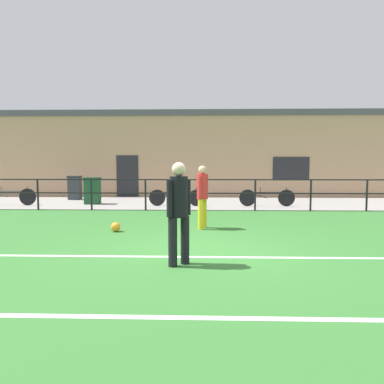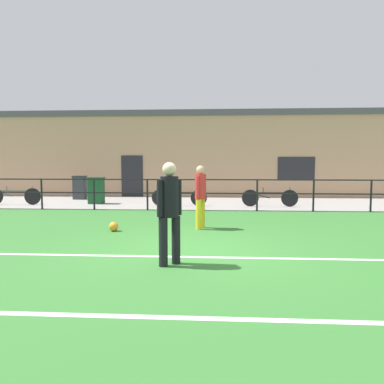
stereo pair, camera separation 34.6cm
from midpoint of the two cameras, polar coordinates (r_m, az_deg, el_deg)
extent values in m
cube|color=#33702D|center=(7.22, -0.46, -9.48)|extent=(60.00, 44.00, 0.04)
cube|color=white|center=(6.75, -0.61, -10.29)|extent=(36.00, 0.11, 0.00)
cube|color=white|center=(4.28, -2.11, -19.38)|extent=(36.00, 0.11, 0.00)
cube|color=gray|center=(15.59, 0.72, -1.69)|extent=(48.00, 5.00, 0.02)
cylinder|color=black|center=(14.47, -23.95, -0.34)|extent=(0.07, 0.07, 1.15)
cylinder|color=black|center=(13.72, -16.40, -0.38)|extent=(0.07, 0.07, 1.15)
cylinder|color=black|center=(13.24, -8.15, -0.42)|extent=(0.07, 0.07, 1.15)
cylinder|color=black|center=(13.05, 0.54, -0.45)|extent=(0.07, 0.07, 1.15)
cylinder|color=black|center=(13.16, 9.28, -0.46)|extent=(0.07, 0.07, 1.15)
cylinder|color=black|center=(13.57, 17.68, -0.47)|extent=(0.07, 0.07, 1.15)
cylinder|color=black|center=(14.25, 25.44, -0.47)|extent=(0.07, 0.07, 1.15)
cube|color=black|center=(13.01, 0.54, 1.98)|extent=(36.00, 0.04, 0.04)
cube|color=black|center=(13.04, 0.54, -0.20)|extent=(36.00, 0.04, 0.04)
cube|color=tan|center=(19.20, 0.92, 5.58)|extent=(28.00, 2.40, 4.07)
cube|color=#232328|center=(18.42, -10.75, 2.46)|extent=(1.10, 0.04, 2.10)
cube|color=#232328|center=(18.47, 14.97, 3.70)|extent=(1.80, 0.04, 1.10)
cube|color=#4C4C51|center=(19.35, 0.93, 12.07)|extent=(28.00, 2.56, 0.30)
cylinder|color=black|center=(6.23, -2.73, -7.64)|extent=(0.15, 0.15, 0.83)
cylinder|color=black|center=(6.09, -4.73, -7.95)|extent=(0.15, 0.15, 0.83)
cylinder|color=black|center=(6.04, -3.76, -0.75)|extent=(0.31, 0.31, 0.69)
sphere|color=beige|center=(6.02, -3.78, 3.63)|extent=(0.23, 0.23, 0.23)
cylinder|color=black|center=(6.15, -2.34, -0.82)|extent=(0.11, 0.11, 0.61)
cylinder|color=black|center=(5.94, -5.23, -1.04)|extent=(0.11, 0.11, 0.61)
cylinder|color=gold|center=(9.39, 0.32, -3.57)|extent=(0.14, 0.14, 0.79)
cylinder|color=gold|center=(9.61, 0.90, -3.38)|extent=(0.14, 0.14, 0.79)
cylinder|color=red|center=(9.42, 0.62, 0.88)|extent=(0.29, 0.29, 0.65)
sphere|color=tan|center=(9.40, 0.62, 3.55)|extent=(0.22, 0.22, 0.22)
cylinder|color=red|center=(9.26, 0.19, 0.70)|extent=(0.10, 0.10, 0.59)
cylinder|color=red|center=(9.59, 1.03, 0.84)|extent=(0.10, 0.10, 0.59)
sphere|color=orange|center=(9.36, -13.10, -5.44)|extent=(0.24, 0.24, 0.24)
cylinder|color=black|center=(16.00, -25.25, -0.71)|extent=(0.68, 0.04, 0.68)
cube|color=#4C5156|center=(16.36, -27.77, 0.09)|extent=(1.24, 0.04, 0.04)
cylinder|color=#4C5156|center=(16.49, -28.63, 0.43)|extent=(0.03, 0.03, 0.20)
cylinder|color=#4C5156|center=(15.97, -25.29, 0.33)|extent=(0.03, 0.03, 0.28)
cylinder|color=black|center=(14.40, -6.24, -0.91)|extent=(0.65, 0.04, 0.65)
cylinder|color=black|center=(14.27, 0.00, -0.93)|extent=(0.65, 0.04, 0.65)
cube|color=black|center=(14.29, -3.14, -0.08)|extent=(1.22, 0.04, 0.04)
cube|color=black|center=(14.34, -4.70, -0.50)|extent=(0.76, 0.03, 0.23)
cylinder|color=black|center=(14.31, -4.24, 0.32)|extent=(0.03, 0.03, 0.20)
cylinder|color=black|center=(14.24, 0.00, 0.19)|extent=(0.03, 0.03, 0.28)
cylinder|color=black|center=(14.35, 8.15, -0.93)|extent=(0.66, 0.04, 0.66)
cylinder|color=black|center=(14.60, 14.15, -0.93)|extent=(0.66, 0.04, 0.66)
cube|color=black|center=(14.44, 11.19, -0.08)|extent=(1.20, 0.04, 0.04)
cube|color=black|center=(14.39, 9.67, -0.50)|extent=(0.75, 0.03, 0.24)
cylinder|color=black|center=(14.39, 10.14, 0.32)|extent=(0.03, 0.03, 0.20)
cylinder|color=black|center=(14.58, 14.17, 0.19)|extent=(0.03, 0.03, 0.28)
cube|color=#33383D|center=(17.66, -18.68, 0.53)|extent=(0.54, 0.45, 1.03)
cube|color=#282C30|center=(17.63, -18.73, 2.32)|extent=(0.57, 0.48, 0.08)
cube|color=#194C28|center=(15.57, -16.16, 0.06)|extent=(0.59, 0.49, 1.03)
cube|color=#143D20|center=(15.53, -16.21, 2.10)|extent=(0.62, 0.53, 0.08)
camera|label=1|loc=(0.17, -90.89, -0.07)|focal=33.52mm
camera|label=2|loc=(0.17, 89.11, 0.07)|focal=33.52mm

